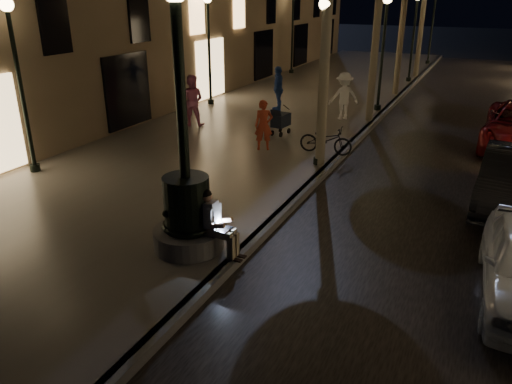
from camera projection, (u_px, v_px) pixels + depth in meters
The scene contains 19 objects.
ground at pixel (379, 120), 20.60m from camera, with size 120.00×120.00×0.00m, color black.
cobble_lane at pixel (456, 128), 19.42m from camera, with size 6.00×45.00×0.02m, color black.
promenade at pixel (289, 109), 22.13m from camera, with size 8.00×45.00×0.20m, color slate.
curb_strip at pixel (379, 118), 20.56m from camera, with size 0.25×45.00×0.20m, color #59595B.
fountain_lamppost at pixel (187, 201), 9.63m from camera, with size 1.40×1.40×5.21m.
seated_man_laptop at pixel (215, 221), 9.51m from camera, with size 0.95×0.32×1.32m.
lamp_curb_a at pixel (323, 59), 13.63m from camera, with size 0.36×0.36×4.81m.
lamp_curb_b at pixel (384, 36), 20.34m from camera, with size 0.36×0.36×4.81m.
lamp_curb_c at pixel (415, 25), 27.05m from camera, with size 0.36×0.36×4.81m.
lamp_curb_d at pixel (433, 18), 33.76m from camera, with size 0.36×0.36×4.81m.
lamp_left_a at pixel (16, 62), 13.06m from camera, with size 0.36×0.36×4.81m.
lamp_left_b at pixel (209, 34), 21.45m from camera, with size 0.36×0.36×4.81m.
lamp_left_c at pixel (293, 21), 29.84m from camera, with size 0.36×0.36×4.81m.
stroller at pixel (281, 120), 17.57m from camera, with size 0.52×1.04×1.05m.
pedestrian_red at pixel (264, 125), 15.84m from camera, with size 0.58×0.38×1.59m, color #AB3822.
pedestrian_pink at pixel (192, 100), 18.66m from camera, with size 0.92×0.72×1.89m, color pink.
pedestrian_white at pixel (344, 96), 19.58m from camera, with size 1.18×0.68×1.83m, color white.
pedestrian_blue at pixel (278, 89), 21.01m from camera, with size 1.09×0.45×1.86m, color #294B99.
bicycle at pixel (326, 140), 15.57m from camera, with size 0.58×1.68×0.88m, color black.
Camera 1 is at (3.98, -5.45, 4.99)m, focal length 35.00 mm.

